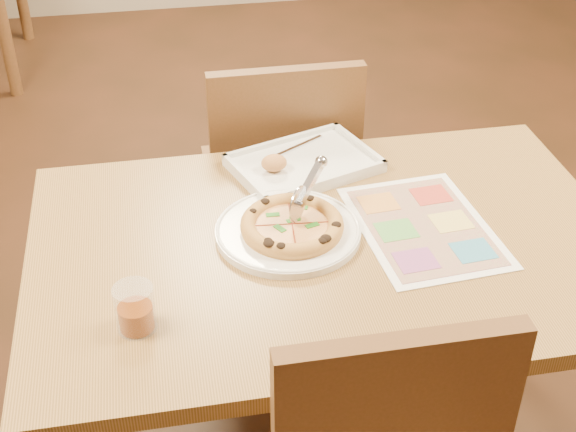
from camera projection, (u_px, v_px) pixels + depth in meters
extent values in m
cube|color=olive|center=(328.00, 248.00, 1.76)|extent=(1.30, 0.85, 0.04)
cylinder|color=brown|center=(83.00, 298.00, 2.18)|extent=(0.06, 0.06, 0.68)
cylinder|color=brown|center=(493.00, 251.00, 2.35)|extent=(0.06, 0.06, 0.68)
cube|color=brown|center=(276.00, 179.00, 2.47)|extent=(0.42, 0.42, 0.04)
cube|color=brown|center=(287.00, 145.00, 2.19)|extent=(0.42, 0.04, 0.45)
cylinder|color=brown|center=(4.00, 28.00, 3.79)|extent=(0.06, 0.06, 0.68)
cylinder|color=white|center=(288.00, 231.00, 1.77)|extent=(0.41, 0.41, 0.02)
cylinder|color=#DE9C4C|center=(292.00, 228.00, 1.75)|extent=(0.22, 0.22, 0.01)
cylinder|color=#EBCA7F|center=(292.00, 225.00, 1.75)|extent=(0.19, 0.19, 0.01)
torus|color=#DE9C4C|center=(292.00, 225.00, 1.75)|extent=(0.23, 0.23, 0.03)
cylinder|color=silver|center=(298.00, 204.00, 1.74)|extent=(0.05, 0.07, 0.08)
cube|color=silver|center=(310.00, 183.00, 1.77)|extent=(0.09, 0.11, 0.06)
cube|color=silver|center=(304.00, 165.00, 2.00)|extent=(0.40, 0.33, 0.02)
cube|color=silver|center=(304.00, 161.00, 1.99)|extent=(0.15, 0.10, 0.00)
ellipsoid|color=#D0884A|center=(274.00, 163.00, 1.94)|extent=(0.06, 0.05, 0.04)
cylinder|color=#783009|center=(136.00, 317.00, 1.51)|extent=(0.07, 0.07, 0.05)
cylinder|color=white|center=(135.00, 308.00, 1.50)|extent=(0.08, 0.08, 0.10)
cube|color=white|center=(424.00, 227.00, 1.79)|extent=(0.31, 0.42, 0.00)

